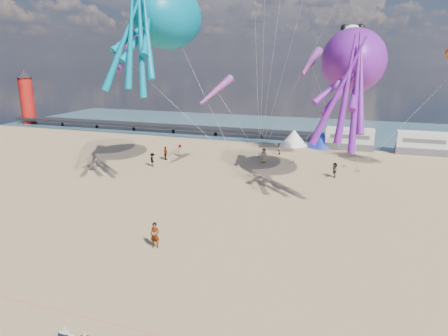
{
  "coord_description": "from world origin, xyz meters",
  "views": [
    {
      "loc": [
        7.16,
        -19.19,
        12.61
      ],
      "look_at": [
        -1.47,
        6.0,
        5.31
      ],
      "focal_mm": 32.0,
      "sensor_mm": 36.0,
      "label": 1
    }
  ],
  "objects_px": {
    "motorhome_0": "(350,139)",
    "windsock_left": "(125,58)",
    "beachgoer_2": "(153,160)",
    "sandbag_e": "(260,157)",
    "kite_panda": "(350,56)",
    "sandbag_a": "(236,164)",
    "tent_blue": "(321,139)",
    "beachgoer_0": "(180,150)",
    "beachgoer_6": "(264,156)",
    "beachgoer_3": "(165,153)",
    "sandbag_c": "(358,171)",
    "windsock_right": "(216,90)",
    "tent_white": "(294,137)",
    "sandbag_d": "(346,166)",
    "beachgoer_1": "(278,149)",
    "motorhome_1": "(422,143)",
    "windsock_mid": "(311,62)",
    "sandbag_b": "(292,163)",
    "kite_octopus_teal": "(168,17)",
    "kite_octopus_purple": "(354,61)",
    "standing_person": "(155,235)",
    "beachgoer_4": "(335,170)",
    "lighthouse": "(27,101)"
  },
  "relations": [
    {
      "from": "kite_panda",
      "to": "sandbag_a",
      "type": "bearing_deg",
      "value": -147.6
    },
    {
      "from": "kite_octopus_teal",
      "to": "kite_octopus_purple",
      "type": "xyz_separation_m",
      "value": [
        18.19,
        1.82,
        -4.28
      ]
    },
    {
      "from": "kite_panda",
      "to": "windsock_left",
      "type": "distance_m",
      "value": 25.56
    },
    {
      "from": "beachgoer_6",
      "to": "sandbag_e",
      "type": "height_order",
      "value": "beachgoer_6"
    },
    {
      "from": "sandbag_e",
      "to": "kite_octopus_teal",
      "type": "xyz_separation_m",
      "value": [
        -7.14,
        -11.23,
        16.58
      ]
    },
    {
      "from": "beachgoer_3",
      "to": "windsock_right",
      "type": "xyz_separation_m",
      "value": [
        8.22,
        -3.35,
        8.42
      ]
    },
    {
      "from": "beachgoer_3",
      "to": "sandbag_b",
      "type": "height_order",
      "value": "beachgoer_3"
    },
    {
      "from": "kite_panda",
      "to": "motorhome_0",
      "type": "bearing_deg",
      "value": 98.98
    },
    {
      "from": "beachgoer_1",
      "to": "beachgoer_3",
      "type": "bearing_deg",
      "value": -58.97
    },
    {
      "from": "sandbag_c",
      "to": "motorhome_0",
      "type": "bearing_deg",
      "value": 96.78
    },
    {
      "from": "lighthouse",
      "to": "sandbag_c",
      "type": "relative_size",
      "value": 18.0
    },
    {
      "from": "beachgoer_2",
      "to": "sandbag_d",
      "type": "bearing_deg",
      "value": -115.9
    },
    {
      "from": "motorhome_0",
      "to": "beachgoer_1",
      "type": "relative_size",
      "value": 4.17
    },
    {
      "from": "motorhome_0",
      "to": "kite_panda",
      "type": "bearing_deg",
      "value": -93.35
    },
    {
      "from": "sandbag_a",
      "to": "kite_panda",
      "type": "height_order",
      "value": "kite_panda"
    },
    {
      "from": "motorhome_0",
      "to": "windsock_left",
      "type": "bearing_deg",
      "value": -139.86
    },
    {
      "from": "beachgoer_3",
      "to": "beachgoer_4",
      "type": "xyz_separation_m",
      "value": [
        21.2,
        -1.03,
        -0.03
      ]
    },
    {
      "from": "motorhome_0",
      "to": "beachgoer_4",
      "type": "height_order",
      "value": "motorhome_0"
    },
    {
      "from": "beachgoer_2",
      "to": "sandbag_e",
      "type": "height_order",
      "value": "beachgoer_2"
    },
    {
      "from": "beachgoer_3",
      "to": "sandbag_c",
      "type": "height_order",
      "value": "beachgoer_3"
    },
    {
      "from": "motorhome_1",
      "to": "windsock_mid",
      "type": "distance_m",
      "value": 24.78
    },
    {
      "from": "motorhome_0",
      "to": "windsock_left",
      "type": "distance_m",
      "value": 32.98
    },
    {
      "from": "motorhome_0",
      "to": "kite_octopus_teal",
      "type": "distance_m",
      "value": 31.28
    },
    {
      "from": "sandbag_e",
      "to": "beachgoer_2",
      "type": "bearing_deg",
      "value": -142.84
    },
    {
      "from": "beachgoer_2",
      "to": "sandbag_a",
      "type": "bearing_deg",
      "value": -110.6
    },
    {
      "from": "windsock_mid",
      "to": "sandbag_d",
      "type": "bearing_deg",
      "value": 72.59
    },
    {
      "from": "standing_person",
      "to": "kite_panda",
      "type": "distance_m",
      "value": 32.08
    },
    {
      "from": "sandbag_b",
      "to": "kite_octopus_teal",
      "type": "distance_m",
      "value": 22.38
    },
    {
      "from": "beachgoer_1",
      "to": "sandbag_d",
      "type": "height_order",
      "value": "beachgoer_1"
    },
    {
      "from": "sandbag_b",
      "to": "kite_panda",
      "type": "bearing_deg",
      "value": 18.11
    },
    {
      "from": "beachgoer_4",
      "to": "windsock_left",
      "type": "height_order",
      "value": "windsock_left"
    },
    {
      "from": "beachgoer_1",
      "to": "sandbag_a",
      "type": "distance_m",
      "value": 7.96
    },
    {
      "from": "beachgoer_6",
      "to": "motorhome_0",
      "type": "bearing_deg",
      "value": 22.0
    },
    {
      "from": "beachgoer_0",
      "to": "windsock_right",
      "type": "distance_m",
      "value": 12.64
    },
    {
      "from": "beachgoer_1",
      "to": "beachgoer_0",
      "type": "bearing_deg",
      "value": -66.49
    },
    {
      "from": "sandbag_a",
      "to": "beachgoer_4",
      "type": "bearing_deg",
      "value": -7.73
    },
    {
      "from": "sandbag_c",
      "to": "sandbag_b",
      "type": "bearing_deg",
      "value": 172.36
    },
    {
      "from": "beachgoer_2",
      "to": "windsock_mid",
      "type": "relative_size",
      "value": 0.32
    },
    {
      "from": "beachgoer_6",
      "to": "sandbag_a",
      "type": "height_order",
      "value": "beachgoer_6"
    },
    {
      "from": "beachgoer_6",
      "to": "sandbag_a",
      "type": "bearing_deg",
      "value": -171.97
    },
    {
      "from": "beachgoer_3",
      "to": "sandbag_d",
      "type": "relative_size",
      "value": 3.39
    },
    {
      "from": "tent_blue",
      "to": "beachgoer_1",
      "type": "relative_size",
      "value": 2.53
    },
    {
      "from": "tent_white",
      "to": "sandbag_d",
      "type": "distance_m",
      "value": 13.22
    },
    {
      "from": "beachgoer_1",
      "to": "windsock_mid",
      "type": "xyz_separation_m",
      "value": [
        5.05,
        -11.05,
        11.47
      ]
    },
    {
      "from": "tent_blue",
      "to": "beachgoer_0",
      "type": "distance_m",
      "value": 20.94
    },
    {
      "from": "sandbag_c",
      "to": "kite_octopus_teal",
      "type": "distance_m",
      "value": 26.94
    },
    {
      "from": "tent_blue",
      "to": "windsock_right",
      "type": "bearing_deg",
      "value": -119.51
    },
    {
      "from": "beachgoer_3",
      "to": "sandbag_d",
      "type": "bearing_deg",
      "value": -86.28
    },
    {
      "from": "sandbag_c",
      "to": "windsock_mid",
      "type": "xyz_separation_m",
      "value": [
        -5.36,
        -5.67,
        12.15
      ]
    },
    {
      "from": "standing_person",
      "to": "kite_octopus_teal",
      "type": "bearing_deg",
      "value": 107.34
    }
  ]
}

